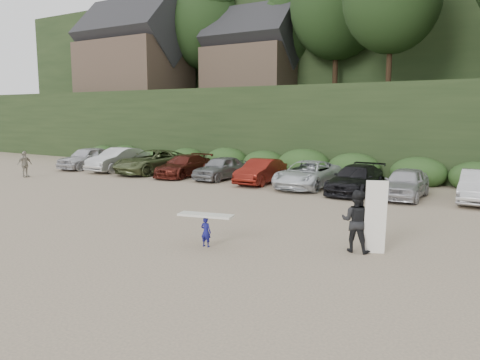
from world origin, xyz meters
The scene contains 6 objects.
ground centered at (0.00, 0.00, 0.00)m, with size 120.00×120.00×0.00m, color tan.
hillside_backdrop centered at (-0.26, 35.93, 11.22)m, with size 90.00×41.50×28.00m.
parked_cars centered at (-0.22, 10.08, 0.75)m, with size 39.65×6.00×1.65m.
distant_walker centered at (-17.68, 4.39, 0.85)m, with size 1.00×0.41×1.70m, color #9C9584.
child_surfer centered at (1.71, -2.32, 0.71)m, with size 1.80×0.86×1.04m.
adult_surfer centered at (5.89, -0.36, 0.96)m, with size 1.39×0.77×2.22m.
Camera 1 is at (10.11, -13.81, 4.15)m, focal length 35.00 mm.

